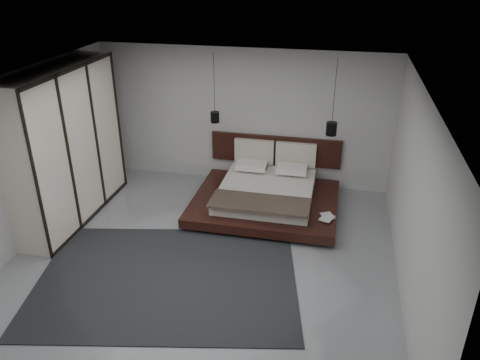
% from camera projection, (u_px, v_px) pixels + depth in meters
% --- Properties ---
extents(floor, '(6.00, 6.00, 0.00)m').
position_uv_depth(floor, '(204.00, 258.00, 7.50)').
color(floor, '#909398').
rests_on(floor, ground).
extents(ceiling, '(6.00, 6.00, 0.00)m').
position_uv_depth(ceiling, '(196.00, 86.00, 6.29)').
color(ceiling, white).
rests_on(ceiling, wall_back).
extents(wall_back, '(6.00, 0.00, 6.00)m').
position_uv_depth(wall_back, '(243.00, 117.00, 9.54)').
color(wall_back, '#B9B9B7').
rests_on(wall_back, floor).
extents(wall_front, '(6.00, 0.00, 6.00)m').
position_uv_depth(wall_front, '(105.00, 318.00, 4.26)').
color(wall_front, '#B9B9B7').
rests_on(wall_front, floor).
extents(wall_left, '(0.00, 6.00, 6.00)m').
position_uv_depth(wall_left, '(21.00, 162.00, 7.48)').
color(wall_left, '#B9B9B7').
rests_on(wall_left, floor).
extents(wall_right, '(0.00, 6.00, 6.00)m').
position_uv_depth(wall_right, '(413.00, 200.00, 6.31)').
color(wall_right, '#B9B9B7').
rests_on(wall_right, floor).
extents(lattice_screen, '(0.05, 0.90, 2.60)m').
position_uv_depth(lattice_screen, '(98.00, 121.00, 9.67)').
color(lattice_screen, black).
rests_on(lattice_screen, floor).
extents(bed, '(2.68, 2.35, 1.06)m').
position_uv_depth(bed, '(267.00, 193.00, 8.93)').
color(bed, black).
rests_on(bed, floor).
extents(book_lower, '(0.29, 0.32, 0.02)m').
position_uv_depth(book_lower, '(323.00, 217.00, 8.16)').
color(book_lower, '#99724C').
rests_on(book_lower, bed).
extents(book_upper, '(0.29, 0.33, 0.02)m').
position_uv_depth(book_upper, '(322.00, 216.00, 8.13)').
color(book_upper, '#99724C').
rests_on(book_upper, book_lower).
extents(pendant_left, '(0.17, 0.17, 1.31)m').
position_uv_depth(pendant_left, '(215.00, 117.00, 8.93)').
color(pendant_left, black).
rests_on(pendant_left, ceiling).
extents(pendant_right, '(0.20, 0.20, 1.40)m').
position_uv_depth(pendant_right, '(331.00, 129.00, 8.54)').
color(pendant_right, black).
rests_on(pendant_right, ceiling).
extents(wardrobe, '(0.66, 2.81, 2.76)m').
position_uv_depth(wardrobe, '(66.00, 146.00, 8.17)').
color(wardrobe, silver).
rests_on(wardrobe, floor).
extents(rug, '(4.30, 3.44, 0.02)m').
position_uv_depth(rug, '(167.00, 278.00, 7.02)').
color(rug, black).
rests_on(rug, floor).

